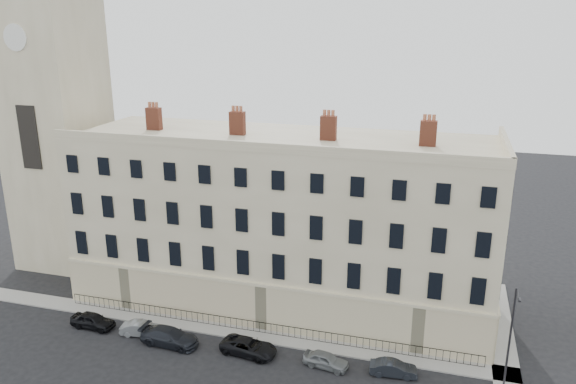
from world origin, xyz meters
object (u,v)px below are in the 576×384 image
car_b (142,329)px  car_d (249,347)px  car_e (326,360)px  streetlamp (511,335)px  car_c (170,337)px  car_a (93,321)px  car_f (393,368)px

car_b → car_d: car_d is taller
car_e → streetlamp: (12.45, 0.95, 3.68)m
car_c → car_d: 6.46m
car_b → car_c: bearing=-112.2°
car_b → streetlamp: (27.72, 0.81, 3.69)m
car_a → car_d: bearing=-87.8°
car_c → streetlamp: bearing=-84.0°
car_a → streetlamp: bearing=-86.1°
car_a → car_d: car_a is taller
car_f → streetlamp: 8.45m
car_b → car_e: car_e is taller
car_b → car_e: 15.27m
car_a → car_f: bearing=-87.0°
car_d → car_e: size_ratio=1.29×
car_d → car_e: 6.04m
car_a → streetlamp: 32.46m
car_d → streetlamp: size_ratio=0.57×
car_a → car_e: (19.80, -0.04, -0.06)m
car_b → streetlamp: bearing=-97.8°
car_c → streetlamp: (24.93, 1.44, 3.58)m
car_e → car_f: 4.90m
car_a → car_f: 24.68m
car_a → car_d: 13.75m
car_d → streetlamp: (18.49, 0.94, 3.65)m
car_e → car_b: bearing=98.3°
car_b → streetlamp: streetlamp is taller
car_a → car_d: (13.75, -0.03, -0.03)m
car_c → car_f: (17.36, 0.86, -0.13)m
car_b → car_f: car_b is taller
car_f → car_b: bearing=84.7°
car_b → streetlamp: size_ratio=0.45×
car_e → car_f: (4.88, 0.37, -0.02)m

